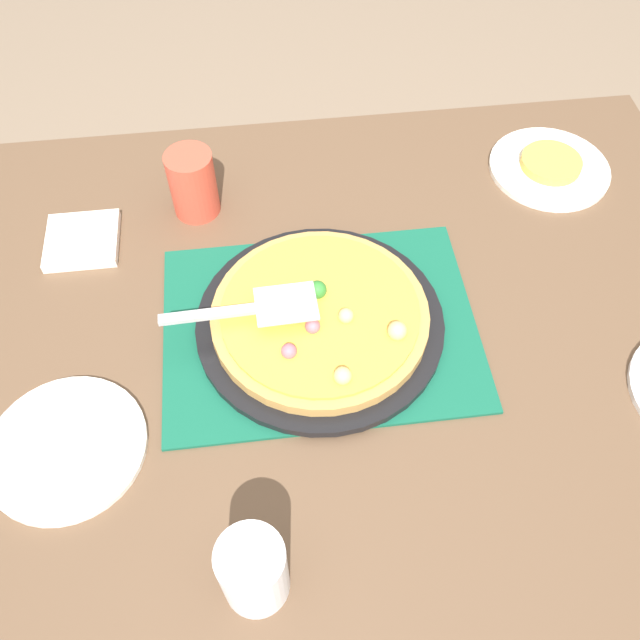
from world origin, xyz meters
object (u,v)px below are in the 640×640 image
object	(u,v)px
cup_near	(193,184)
cup_far	(254,571)
pizza	(321,316)
plate_side	(66,447)
plate_far_right	(549,168)
pizza_server	(254,309)
napkin_stack	(82,240)
served_slice_right	(551,163)
pizza_pan	(320,323)

from	to	relation	value
cup_near	cup_far	world-z (taller)	same
pizza	plate_side	distance (m)	0.40
plate_far_right	pizza_server	distance (m)	0.64
pizza_server	napkin_stack	distance (m)	0.36
napkin_stack	pizza_server	bearing A→B (deg)	-38.60
served_slice_right	cup_far	xyz separation A→B (m)	(-0.59, -0.67, 0.04)
pizza	served_slice_right	bearing A→B (deg)	33.21
cup_far	pizza	bearing A→B (deg)	71.63
napkin_stack	plate_side	bearing A→B (deg)	-88.67
cup_near	napkin_stack	xyz separation A→B (m)	(-0.19, -0.06, -0.05)
served_slice_right	plate_side	bearing A→B (deg)	-151.00
served_slice_right	cup_far	bearing A→B (deg)	-131.07
served_slice_right	pizza_server	bearing A→B (deg)	-151.50
served_slice_right	pizza	bearing A→B (deg)	-146.79
cup_far	served_slice_right	bearing A→B (deg)	48.93
pizza_pan	pizza_server	xyz separation A→B (m)	(-0.10, -0.00, 0.06)
cup_near	pizza_server	distance (m)	0.30
pizza_pan	served_slice_right	bearing A→B (deg)	33.05
pizza	cup_far	distance (m)	0.39
cup_far	pizza_server	bearing A→B (deg)	86.26
pizza_pan	plate_side	world-z (taller)	pizza_pan
cup_far	pizza_server	world-z (taller)	cup_far
pizza_pan	served_slice_right	size ratio (longest dim) A/B	3.45
pizza_pan	cup_near	size ratio (longest dim) A/B	3.17
plate_side	pizza_server	world-z (taller)	pizza_server
pizza	cup_near	xyz separation A→B (m)	(-0.18, 0.28, 0.03)
cup_near	cup_far	xyz separation A→B (m)	(0.06, -0.65, 0.00)
pizza_pan	plate_side	size ratio (longest dim) A/B	1.73
served_slice_right	cup_near	distance (m)	0.65
pizza	cup_near	world-z (taller)	cup_near
pizza_pan	served_slice_right	distance (m)	0.55
pizza_pan	plate_side	xyz separation A→B (m)	(-0.37, -0.16, -0.01)
pizza	pizza_server	size ratio (longest dim) A/B	1.43
pizza_pan	pizza	bearing A→B (deg)	-60.44
pizza_pan	plate_far_right	size ratio (longest dim) A/B	1.73
pizza_pan	cup_near	distance (m)	0.34
plate_side	napkin_stack	xyz separation A→B (m)	(-0.01, 0.38, 0.00)
cup_far	cup_near	bearing A→B (deg)	95.45
plate_far_right	cup_near	bearing A→B (deg)	-178.04
served_slice_right	pizza_server	size ratio (longest dim) A/B	0.48
plate_far_right	napkin_stack	world-z (taller)	napkin_stack
pizza	plate_side	world-z (taller)	pizza
plate_far_right	cup_near	xyz separation A→B (m)	(-0.65, -0.02, 0.06)
plate_far_right	cup_near	distance (m)	0.65
plate_far_right	cup_far	distance (m)	0.89
served_slice_right	cup_far	world-z (taller)	cup_far
pizza	napkin_stack	world-z (taller)	pizza
plate_far_right	napkin_stack	size ratio (longest dim) A/B	1.83
napkin_stack	cup_far	bearing A→B (deg)	-66.53
cup_near	napkin_stack	distance (m)	0.21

